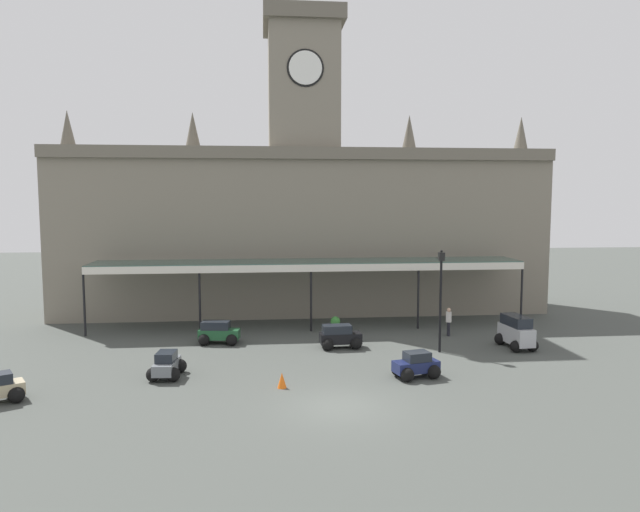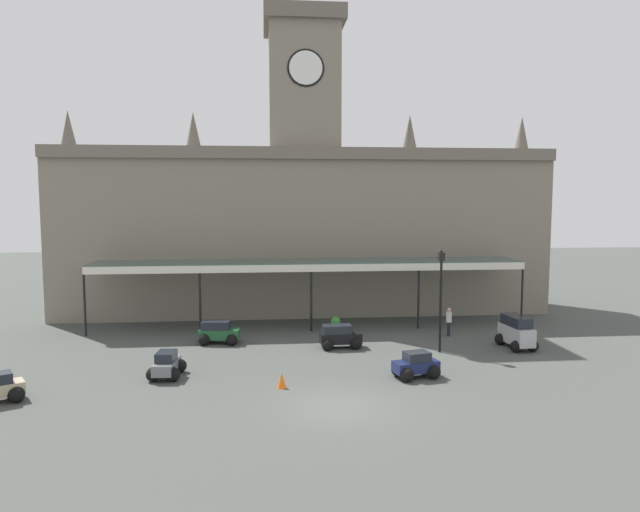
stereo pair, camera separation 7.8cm
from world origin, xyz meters
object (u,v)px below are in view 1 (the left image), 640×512
(pedestrian_crossing_forecourt, at_px, (449,321))
(planter_forecourt_centre, at_px, (335,324))
(car_black_estate, at_px, (340,338))
(victorian_lamppost, at_px, (441,290))
(car_silver_van, at_px, (516,333))
(car_navy_sedan, at_px, (416,367))
(car_grey_sedan, at_px, (167,366))
(traffic_cone, at_px, (282,380))
(car_green_estate, at_px, (219,334))

(pedestrian_crossing_forecourt, relative_size, planter_forecourt_centre, 1.74)
(car_black_estate, height_order, victorian_lamppost, victorian_lamppost)
(car_silver_van, bearing_deg, car_navy_sedan, -145.89)
(planter_forecourt_centre, bearing_deg, car_navy_sedan, -74.88)
(car_grey_sedan, height_order, traffic_cone, car_grey_sedan)
(car_green_estate, height_order, victorian_lamppost, victorian_lamppost)
(car_silver_van, relative_size, pedestrian_crossing_forecourt, 1.48)
(car_green_estate, relative_size, pedestrian_crossing_forecourt, 1.41)
(car_black_estate, distance_m, planter_forecourt_centre, 3.78)
(victorian_lamppost, xyz_separation_m, planter_forecourt_centre, (-4.92, 5.18, -2.86))
(pedestrian_crossing_forecourt, bearing_deg, traffic_cone, -139.78)
(car_navy_sedan, xyz_separation_m, victorian_lamppost, (2.40, 4.16, 2.85))
(planter_forecourt_centre, bearing_deg, car_green_estate, -162.54)
(car_green_estate, xyz_separation_m, car_silver_van, (16.22, -2.56, 0.24))
(car_black_estate, relative_size, planter_forecourt_centre, 2.39)
(planter_forecourt_centre, bearing_deg, traffic_cone, -109.44)
(car_silver_van, distance_m, car_black_estate, 9.62)
(car_black_estate, height_order, pedestrian_crossing_forecourt, pedestrian_crossing_forecourt)
(car_navy_sedan, xyz_separation_m, car_silver_van, (6.81, 4.61, 0.30))
(car_navy_sedan, xyz_separation_m, car_green_estate, (-9.41, 7.17, 0.06))
(car_black_estate, distance_m, pedestrian_crossing_forecourt, 7.17)
(car_grey_sedan, height_order, victorian_lamppost, victorian_lamppost)
(car_grey_sedan, height_order, pedestrian_crossing_forecourt, pedestrian_crossing_forecourt)
(traffic_cone, distance_m, planter_forecourt_centre, 10.82)
(car_silver_van, bearing_deg, traffic_cone, -157.06)
(car_navy_sedan, height_order, car_green_estate, car_green_estate)
(car_navy_sedan, xyz_separation_m, traffic_cone, (-6.12, -0.86, -0.17))
(car_green_estate, bearing_deg, car_navy_sedan, -37.31)
(car_navy_sedan, height_order, car_black_estate, car_black_estate)
(pedestrian_crossing_forecourt, bearing_deg, car_black_estate, -162.21)
(car_grey_sedan, distance_m, traffic_cone, 5.56)
(car_grey_sedan, height_order, car_green_estate, car_green_estate)
(car_black_estate, xyz_separation_m, planter_forecourt_centre, (0.24, 3.78, -0.07))
(victorian_lamppost, bearing_deg, car_green_estate, 165.70)
(car_black_estate, distance_m, traffic_cone, 7.26)
(car_green_estate, distance_m, planter_forecourt_centre, 7.22)
(car_green_estate, bearing_deg, car_black_estate, -13.60)
(car_navy_sedan, distance_m, car_black_estate, 6.21)
(car_green_estate, distance_m, car_black_estate, 6.84)
(car_silver_van, bearing_deg, victorian_lamppost, -174.13)
(car_grey_sedan, distance_m, victorian_lamppost, 14.31)
(car_black_estate, bearing_deg, car_green_estate, 166.40)
(car_grey_sedan, xyz_separation_m, victorian_lamppost, (13.70, 2.98, 2.85))
(victorian_lamppost, distance_m, planter_forecourt_centre, 7.70)
(car_navy_sedan, distance_m, planter_forecourt_centre, 9.67)
(car_navy_sedan, relative_size, car_black_estate, 0.96)
(car_grey_sedan, relative_size, car_silver_van, 0.85)
(pedestrian_crossing_forecourt, relative_size, traffic_cone, 2.50)
(car_green_estate, xyz_separation_m, planter_forecourt_centre, (6.89, 2.17, -0.07))
(car_black_estate, relative_size, traffic_cone, 3.43)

